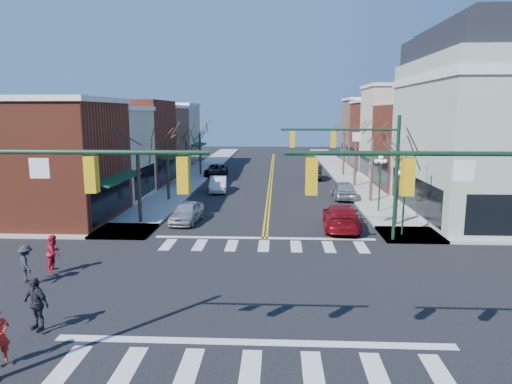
# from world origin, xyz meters

# --- Properties ---
(ground) EXTENTS (160.00, 160.00, 0.00)m
(ground) POSITION_xyz_m (0.00, 0.00, 0.00)
(ground) COLOR black
(ground) RESTS_ON ground
(sidewalk_left) EXTENTS (3.50, 70.00, 0.15)m
(sidewalk_left) POSITION_xyz_m (-8.75, 20.00, 0.07)
(sidewalk_left) COLOR #9E9B93
(sidewalk_left) RESTS_ON ground
(sidewalk_right) EXTENTS (3.50, 70.00, 0.15)m
(sidewalk_right) POSITION_xyz_m (8.75, 20.00, 0.07)
(sidewalk_right) COLOR #9E9B93
(sidewalk_right) RESTS_ON ground
(bldg_left_brick_a) EXTENTS (10.00, 8.50, 8.00)m
(bldg_left_brick_a) POSITION_xyz_m (-15.50, 11.75, 4.00)
(bldg_left_brick_a) COLOR maroon
(bldg_left_brick_a) RESTS_ON ground
(bldg_left_stucco_a) EXTENTS (10.00, 7.00, 7.50)m
(bldg_left_stucco_a) POSITION_xyz_m (-15.50, 19.50, 3.75)
(bldg_left_stucco_a) COLOR beige
(bldg_left_stucco_a) RESTS_ON ground
(bldg_left_brick_b) EXTENTS (10.00, 9.00, 8.50)m
(bldg_left_brick_b) POSITION_xyz_m (-15.50, 27.50, 4.25)
(bldg_left_brick_b) COLOR maroon
(bldg_left_brick_b) RESTS_ON ground
(bldg_left_tan) EXTENTS (10.00, 7.50, 7.80)m
(bldg_left_tan) POSITION_xyz_m (-15.50, 35.75, 3.90)
(bldg_left_tan) COLOR #906A4F
(bldg_left_tan) RESTS_ON ground
(bldg_left_stucco_b) EXTENTS (10.00, 8.00, 8.20)m
(bldg_left_stucco_b) POSITION_xyz_m (-15.50, 43.50, 4.10)
(bldg_left_stucco_b) COLOR beige
(bldg_left_stucco_b) RESTS_ON ground
(bldg_right_brick_a) EXTENTS (10.00, 8.50, 8.00)m
(bldg_right_brick_a) POSITION_xyz_m (15.50, 25.75, 4.00)
(bldg_right_brick_a) COLOR maroon
(bldg_right_brick_a) RESTS_ON ground
(bldg_right_stucco) EXTENTS (10.00, 7.00, 10.00)m
(bldg_right_stucco) POSITION_xyz_m (15.50, 33.50, 5.00)
(bldg_right_stucco) COLOR beige
(bldg_right_stucco) RESTS_ON ground
(bldg_right_brick_b) EXTENTS (10.00, 8.00, 8.50)m
(bldg_right_brick_b) POSITION_xyz_m (15.50, 41.00, 4.25)
(bldg_right_brick_b) COLOR maroon
(bldg_right_brick_b) RESTS_ON ground
(bldg_right_tan) EXTENTS (10.00, 8.00, 9.00)m
(bldg_right_tan) POSITION_xyz_m (15.50, 49.00, 4.50)
(bldg_right_tan) COLOR #906A4F
(bldg_right_tan) RESTS_ON ground
(victorian_corner) EXTENTS (12.25, 14.25, 13.30)m
(victorian_corner) POSITION_xyz_m (16.50, 14.50, 6.66)
(victorian_corner) COLOR #AAB69E
(victorian_corner) RESTS_ON ground
(traffic_mast_near_left) EXTENTS (6.60, 0.28, 7.20)m
(traffic_mast_near_left) POSITION_xyz_m (-5.55, -7.40, 4.71)
(traffic_mast_near_left) COLOR #14331E
(traffic_mast_near_left) RESTS_ON ground
(traffic_mast_near_right) EXTENTS (6.60, 0.28, 7.20)m
(traffic_mast_near_right) POSITION_xyz_m (5.55, -7.40, 4.71)
(traffic_mast_near_right) COLOR #14331E
(traffic_mast_near_right) RESTS_ON ground
(traffic_mast_far_right) EXTENTS (6.60, 0.28, 7.20)m
(traffic_mast_far_right) POSITION_xyz_m (5.55, 7.40, 4.71)
(traffic_mast_far_right) COLOR #14331E
(traffic_mast_far_right) RESTS_ON ground
(lamppost_corner) EXTENTS (0.36, 0.36, 4.33)m
(lamppost_corner) POSITION_xyz_m (8.20, 8.50, 2.96)
(lamppost_corner) COLOR #14331E
(lamppost_corner) RESTS_ON ground
(lamppost_midblock) EXTENTS (0.36, 0.36, 4.33)m
(lamppost_midblock) POSITION_xyz_m (8.20, 15.00, 2.96)
(lamppost_midblock) COLOR #14331E
(lamppost_midblock) RESTS_ON ground
(tree_left_a) EXTENTS (0.24, 0.24, 4.76)m
(tree_left_a) POSITION_xyz_m (-8.40, 11.00, 2.38)
(tree_left_a) COLOR #382B21
(tree_left_a) RESTS_ON ground
(tree_left_b) EXTENTS (0.24, 0.24, 5.04)m
(tree_left_b) POSITION_xyz_m (-8.40, 19.00, 2.52)
(tree_left_b) COLOR #382B21
(tree_left_b) RESTS_ON ground
(tree_left_c) EXTENTS (0.24, 0.24, 4.55)m
(tree_left_c) POSITION_xyz_m (-8.40, 27.00, 2.27)
(tree_left_c) COLOR #382B21
(tree_left_c) RESTS_ON ground
(tree_left_d) EXTENTS (0.24, 0.24, 4.90)m
(tree_left_d) POSITION_xyz_m (-8.40, 35.00, 2.45)
(tree_left_d) COLOR #382B21
(tree_left_d) RESTS_ON ground
(tree_right_a) EXTENTS (0.24, 0.24, 4.62)m
(tree_right_a) POSITION_xyz_m (8.40, 11.00, 2.31)
(tree_right_a) COLOR #382B21
(tree_right_a) RESTS_ON ground
(tree_right_b) EXTENTS (0.24, 0.24, 5.18)m
(tree_right_b) POSITION_xyz_m (8.40, 19.00, 2.59)
(tree_right_b) COLOR #382B21
(tree_right_b) RESTS_ON ground
(tree_right_c) EXTENTS (0.24, 0.24, 4.83)m
(tree_right_c) POSITION_xyz_m (8.40, 27.00, 2.42)
(tree_right_c) COLOR #382B21
(tree_right_c) RESTS_ON ground
(tree_right_d) EXTENTS (0.24, 0.24, 4.97)m
(tree_right_d) POSITION_xyz_m (8.40, 35.00, 2.48)
(tree_right_d) COLOR #382B21
(tree_right_d) RESTS_ON ground
(car_left_near) EXTENTS (2.02, 4.29, 1.42)m
(car_left_near) POSITION_xyz_m (-5.36, 11.46, 0.71)
(car_left_near) COLOR #B8B7BC
(car_left_near) RESTS_ON ground
(car_left_mid) EXTENTS (1.87, 4.43, 1.42)m
(car_left_mid) POSITION_xyz_m (-4.80, 23.46, 0.71)
(car_left_mid) COLOR silver
(car_left_mid) RESTS_ON ground
(car_left_far) EXTENTS (2.36, 4.98, 1.37)m
(car_left_far) POSITION_xyz_m (-6.40, 33.94, 0.69)
(car_left_far) COLOR black
(car_left_far) RESTS_ON ground
(car_right_near) EXTENTS (2.59, 5.62, 1.59)m
(car_right_near) POSITION_xyz_m (4.80, 10.23, 0.80)
(car_right_near) COLOR maroon
(car_right_near) RESTS_ON ground
(car_right_mid) EXTENTS (1.90, 4.61, 1.56)m
(car_right_mid) POSITION_xyz_m (6.40, 20.54, 0.78)
(car_right_mid) COLOR #A8A8AC
(car_right_mid) RESTS_ON ground
(car_right_far) EXTENTS (2.07, 4.90, 1.57)m
(car_right_far) POSITION_xyz_m (4.80, 32.15, 0.79)
(car_right_far) COLOR black
(car_right_far) RESTS_ON ground
(pedestrian_red_b) EXTENTS (0.66, 0.84, 1.70)m
(pedestrian_red_b) POSITION_xyz_m (-9.48, 1.34, 1.00)
(pedestrian_red_b) COLOR red
(pedestrian_red_b) RESTS_ON sidewalk_left
(pedestrian_dark_a) EXTENTS (1.15, 0.80, 1.80)m
(pedestrian_dark_a) POSITION_xyz_m (-7.30, -4.29, 1.05)
(pedestrian_dark_a) COLOR #22222A
(pedestrian_dark_a) RESTS_ON sidewalk_left
(pedestrian_dark_b) EXTENTS (1.14, 1.20, 1.63)m
(pedestrian_dark_b) POSITION_xyz_m (-10.00, -0.10, 0.96)
(pedestrian_dark_b) COLOR #21232A
(pedestrian_dark_b) RESTS_ON sidewalk_left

